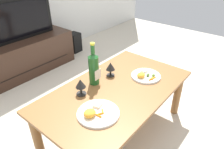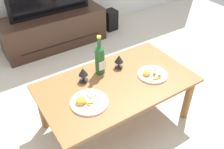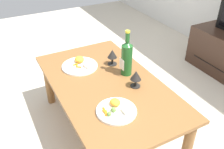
# 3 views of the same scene
# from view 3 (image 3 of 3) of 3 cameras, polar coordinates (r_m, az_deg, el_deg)

# --- Properties ---
(ground_plane) EXTENTS (6.40, 6.40, 0.00)m
(ground_plane) POSITION_cam_3_polar(r_m,az_deg,el_deg) (2.14, -1.08, -12.43)
(ground_plane) COLOR beige
(dining_table) EXTENTS (1.30, 0.74, 0.47)m
(dining_table) POSITION_cam_3_polar(r_m,az_deg,el_deg) (1.88, -1.20, -3.88)
(dining_table) COLOR brown
(dining_table) RESTS_ON ground_plane
(wine_bottle) EXTENTS (0.08, 0.09, 0.36)m
(wine_bottle) POSITION_cam_3_polar(r_m,az_deg,el_deg) (1.88, 3.40, 4.00)
(wine_bottle) COLOR #1E5923
(wine_bottle) RESTS_ON dining_table
(goblet_left) EXTENTS (0.08, 0.08, 0.13)m
(goblet_left) POSITION_cam_3_polar(r_m,az_deg,el_deg) (2.03, 0.07, 4.56)
(goblet_left) COLOR black
(goblet_left) RESTS_ON dining_table
(goblet_right) EXTENTS (0.08, 0.08, 0.13)m
(goblet_right) POSITION_cam_3_polar(r_m,az_deg,el_deg) (1.76, 5.49, -0.39)
(goblet_right) COLOR black
(goblet_right) RESTS_ON dining_table
(dinner_plate_left) EXTENTS (0.29, 0.29, 0.06)m
(dinner_plate_left) POSITION_cam_3_polar(r_m,az_deg,el_deg) (2.05, -7.37, 2.19)
(dinner_plate_left) COLOR white
(dinner_plate_left) RESTS_ON dining_table
(dinner_plate_right) EXTENTS (0.26, 0.26, 0.05)m
(dinner_plate_right) POSITION_cam_3_polar(r_m,az_deg,el_deg) (1.58, 0.96, -8.06)
(dinner_plate_right) COLOR white
(dinner_plate_right) RESTS_ON dining_table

